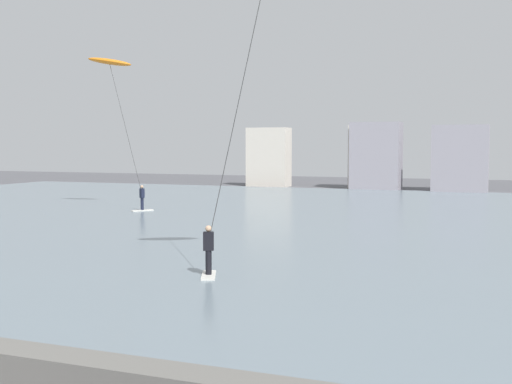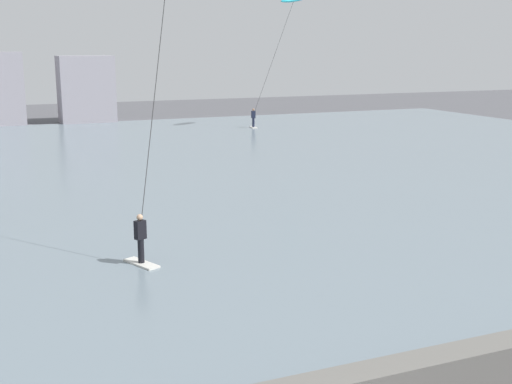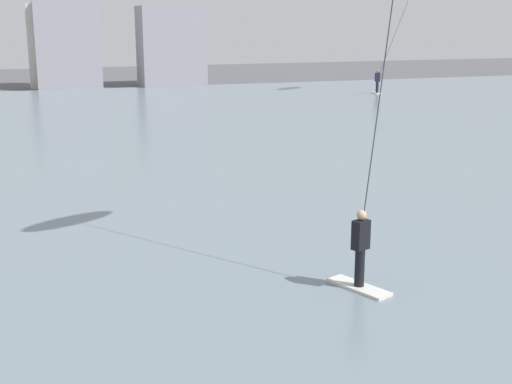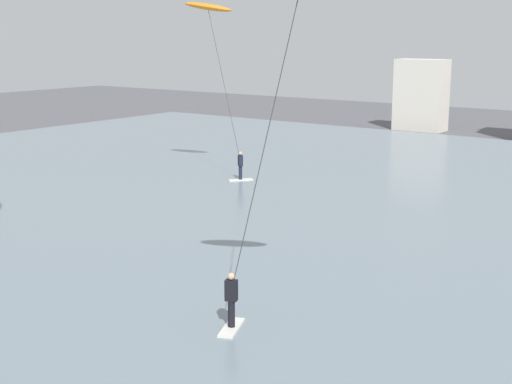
% 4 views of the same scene
% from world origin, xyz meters
% --- Properties ---
extents(water_bay, '(84.00, 52.00, 0.10)m').
position_xyz_m(water_bay, '(0.00, 30.24, 0.05)').
color(water_bay, slate).
rests_on(water_bay, ground).
extents(far_shore_buildings, '(23.80, 4.74, 6.50)m').
position_xyz_m(far_shore_buildings, '(-2.98, 57.82, 3.13)').
color(far_shore_buildings, beige).
rests_on(far_shore_buildings, ground).
extents(kitesurfer_lime, '(3.30, 2.85, 9.59)m').
position_xyz_m(kitesurfer_lime, '(0.52, 14.83, 8.31)').
color(kitesurfer_lime, silver).
rests_on(kitesurfer_lime, water_bay).
extents(kitesurfer_cyan, '(5.08, 3.15, 11.11)m').
position_xyz_m(kitesurfer_cyan, '(19.53, 45.29, 9.79)').
color(kitesurfer_cyan, silver).
rests_on(kitesurfer_cyan, water_bay).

